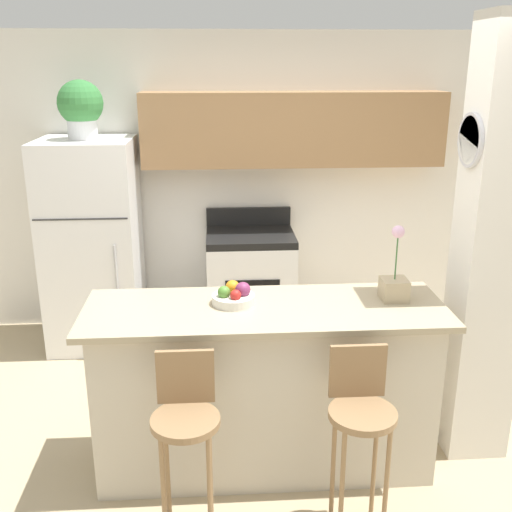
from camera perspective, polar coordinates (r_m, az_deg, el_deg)
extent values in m
plane|color=tan|center=(3.81, 0.81, -19.06)|extent=(14.00, 14.00, 0.00)
cube|color=white|center=(5.32, -1.04, 6.95)|extent=(5.60, 0.06, 2.55)
cube|color=#9E754C|center=(5.09, 3.58, 11.97)|extent=(2.51, 0.32, 0.60)
cube|color=silver|center=(5.11, -0.68, 9.36)|extent=(0.79, 0.28, 0.12)
cube|color=white|center=(3.64, 21.49, 0.46)|extent=(0.36, 0.32, 2.55)
cylinder|color=silver|center=(3.44, 19.74, 10.35)|extent=(0.02, 0.29, 0.29)
cylinder|color=white|center=(3.44, 19.65, 10.35)|extent=(0.01, 0.26, 0.26)
cube|color=beige|center=(3.53, 0.84, -12.73)|extent=(1.88, 0.55, 0.98)
cube|color=tan|center=(3.30, 0.88, -5.17)|extent=(2.00, 0.67, 0.03)
cube|color=white|center=(5.20, -15.03, -1.86)|extent=(0.74, 0.72, 1.17)
cube|color=white|center=(4.98, -15.83, 7.50)|extent=(0.74, 0.72, 0.55)
cube|color=#333333|center=(4.69, -16.41, 3.38)|extent=(0.71, 0.01, 0.01)
cylinder|color=#B2B2B7|center=(4.79, -13.10, -2.65)|extent=(0.02, 0.02, 0.64)
cube|color=white|center=(5.22, -0.53, -2.99)|extent=(0.74, 0.60, 0.85)
cube|color=black|center=(5.07, -0.54, 1.81)|extent=(0.74, 0.60, 0.06)
cube|color=black|center=(5.32, -0.72, 3.79)|extent=(0.74, 0.04, 0.16)
cube|color=black|center=(4.92, -0.32, -3.80)|extent=(0.45, 0.01, 0.27)
cylinder|color=olive|center=(2.94, -6.75, -15.36)|extent=(0.33, 0.33, 0.03)
cube|color=olive|center=(2.97, -6.74, -11.33)|extent=(0.28, 0.02, 0.28)
cylinder|color=olive|center=(3.07, -8.75, -21.98)|extent=(0.02, 0.02, 0.67)
cylinder|color=olive|center=(3.06, -4.42, -21.98)|extent=(0.02, 0.02, 0.67)
cylinder|color=olive|center=(3.23, -8.44, -19.53)|extent=(0.02, 0.02, 0.67)
cylinder|color=olive|center=(3.22, -4.39, -19.52)|extent=(0.02, 0.02, 0.67)
cylinder|color=olive|center=(3.01, 10.12, -14.64)|extent=(0.33, 0.33, 0.03)
cube|color=olive|center=(3.05, 9.66, -10.73)|extent=(0.28, 0.02, 0.28)
cylinder|color=olive|center=(3.11, 8.17, -21.33)|extent=(0.02, 0.02, 0.67)
cylinder|color=olive|center=(3.15, 12.27, -20.91)|extent=(0.02, 0.02, 0.67)
cylinder|color=olive|center=(3.27, 7.37, -18.97)|extent=(0.02, 0.02, 0.67)
cylinder|color=olive|center=(3.32, 11.22, -18.63)|extent=(0.02, 0.02, 0.67)
cylinder|color=silver|center=(4.93, -16.18, 11.47)|extent=(0.23, 0.23, 0.15)
sphere|color=#387F3D|center=(4.91, -16.39, 13.82)|extent=(0.35, 0.35, 0.35)
cube|color=tan|center=(3.47, 13.00, -3.11)|extent=(0.15, 0.15, 0.12)
cylinder|color=#386633|center=(3.41, 13.22, -0.14)|extent=(0.01, 0.01, 0.26)
sphere|color=#E5B2D1|center=(3.36, 13.40, 2.27)|extent=(0.07, 0.07, 0.07)
cylinder|color=silver|center=(3.34, -2.17, -4.13)|extent=(0.24, 0.24, 0.05)
sphere|color=#7A2D56|center=(3.33, -1.26, -3.23)|extent=(0.09, 0.09, 0.09)
sphere|color=orange|center=(3.37, -2.25, -2.98)|extent=(0.08, 0.08, 0.08)
sphere|color=#4C7F2D|center=(3.31, -3.07, -3.48)|extent=(0.07, 0.07, 0.07)
sphere|color=red|center=(3.27, -1.96, -3.75)|extent=(0.06, 0.06, 0.06)
cylinder|color=black|center=(5.02, -8.53, -6.99)|extent=(0.28, 0.28, 0.38)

